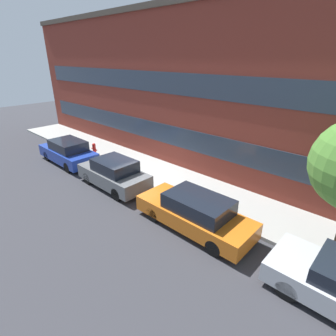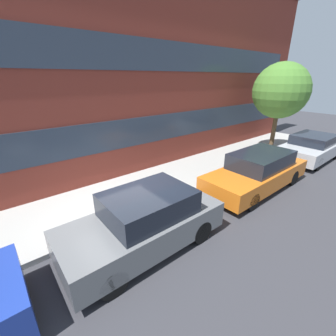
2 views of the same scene
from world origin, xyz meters
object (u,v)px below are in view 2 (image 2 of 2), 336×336
Objects in this scene: parked_car_orange at (257,171)px; parked_car_silver at (311,147)px; parked_car_grey at (145,222)px; street_tree at (281,91)px.

parked_car_silver is at bearing 180.00° from parked_car_orange.
parked_car_orange is 1.16× the size of parked_car_silver.
street_tree reaches higher than parked_car_grey.
parked_car_silver is at bearing -180.00° from parked_car_grey.
parked_car_silver is 0.89× the size of street_tree.
street_tree is at bearing -66.86° from parked_car_silver.
street_tree reaches higher than parked_car_orange.
parked_car_orange is 4.97m from parked_car_silver.
parked_car_grey is 0.87× the size of street_tree.
street_tree is (-0.72, 1.67, 2.61)m from parked_car_silver.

